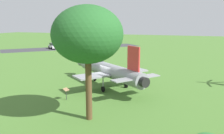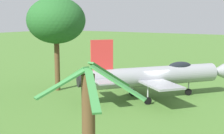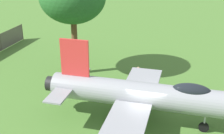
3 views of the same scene
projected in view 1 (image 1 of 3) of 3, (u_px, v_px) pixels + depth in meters
The scene contains 9 objects.
ground_plane at pixel (109, 87), 27.52m from camera, with size 200.00×200.00×0.00m, color #47722D.
parking_strip at pixel (75, 48), 67.04m from camera, with size 37.80×8.00×0.00m, color #38383D.
display_jet at pixel (108, 70), 27.45m from camera, with size 12.03×10.43×5.08m.
shade_tree at pixel (88, 35), 17.47m from camera, with size 5.15×5.49×8.62m.
info_plaque at pixel (66, 91), 23.06m from camera, with size 0.47×0.65×1.14m.
parked_car_silver at pixel (94, 44), 69.36m from camera, with size 4.27×4.13×1.53m.
parked_car_yellow at pixel (81, 45), 67.80m from camera, with size 4.76×4.47×1.46m.
parked_car_red at pixel (69, 45), 66.06m from camera, with size 4.56×4.63×1.52m.
parked_car_white at pixel (53, 46), 64.50m from camera, with size 4.58×4.40×1.51m.
Camera 1 is at (-9.32, 24.89, 7.51)m, focal length 38.81 mm.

